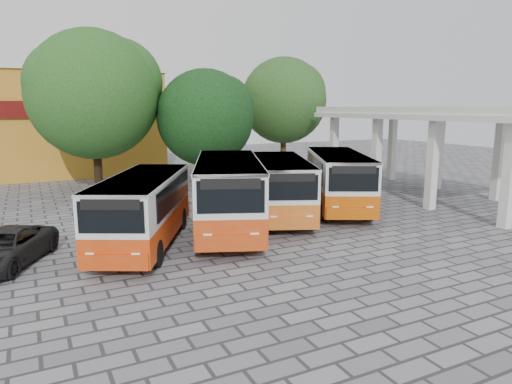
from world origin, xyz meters
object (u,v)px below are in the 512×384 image
bus_centre_right (281,184)px  parked_car (4,248)px  bus_far_left (144,206)px  bus_centre_left (228,190)px  bus_far_right (338,177)px

bus_centre_right → parked_car: bearing=-147.5°
bus_far_left → bus_centre_right: bearing=41.7°
bus_far_left → bus_centre_right: (7.18, 1.85, 0.06)m
bus_centre_left → bus_far_left: bearing=-149.1°
bus_centre_left → bus_far_right: 7.11m
bus_centre_right → bus_far_right: size_ratio=0.96×
bus_centre_right → parked_car: 12.24m
bus_far_left → parked_car: 4.94m
parked_car → bus_centre_right: bearing=36.7°
bus_far_right → parked_car: (-15.65, -2.21, -1.09)m
bus_far_left → bus_far_right: size_ratio=0.93×
bus_centre_right → parked_car: bus_centre_right is taller
parked_car → bus_far_right: bearing=35.2°
bus_far_left → parked_car: (-4.85, -0.16, -0.97)m
bus_far_left → bus_centre_right: size_ratio=0.96×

